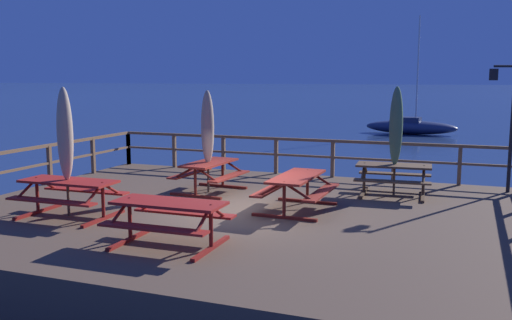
{
  "coord_description": "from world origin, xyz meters",
  "views": [
    {
      "loc": [
        4.45,
        -11.0,
        3.74
      ],
      "look_at": [
        0.0,
        0.72,
        1.89
      ],
      "focal_mm": 39.37,
      "sensor_mm": 36.0,
      "label": 1
    }
  ],
  "objects_px": {
    "picnic_table_front_left": "(209,170)",
    "sailboat_distant": "(410,126)",
    "lamp_post_hooked": "(505,108)",
    "picnic_table_front_right": "(394,173)",
    "patio_umbrella_tall_back_right": "(396,126)",
    "patio_umbrella_short_back": "(65,135)",
    "picnic_table_back_left": "(169,213)",
    "picnic_table_mid_centre": "(69,190)",
    "picnic_table_mid_left": "(297,185)",
    "patio_umbrella_tall_mid_left": "(208,128)"
  },
  "relations": [
    {
      "from": "picnic_table_front_left",
      "to": "sailboat_distant",
      "type": "xyz_separation_m",
      "value": [
        2.4,
        26.01,
        -0.93
      ]
    },
    {
      "from": "picnic_table_mid_left",
      "to": "patio_umbrella_tall_mid_left",
      "type": "bearing_deg",
      "value": 157.49
    },
    {
      "from": "picnic_table_mid_centre",
      "to": "picnic_table_back_left",
      "type": "distance_m",
      "value": 3.1
    },
    {
      "from": "lamp_post_hooked",
      "to": "picnic_table_back_left",
      "type": "bearing_deg",
      "value": -128.79
    },
    {
      "from": "picnic_table_front_right",
      "to": "lamp_post_hooked",
      "type": "height_order",
      "value": "lamp_post_hooked"
    },
    {
      "from": "picnic_table_front_left",
      "to": "picnic_table_mid_centre",
      "type": "xyz_separation_m",
      "value": [
        -1.62,
        -3.3,
        0.01
      ]
    },
    {
      "from": "picnic_table_mid_centre",
      "to": "patio_umbrella_tall_mid_left",
      "type": "bearing_deg",
      "value": 64.18
    },
    {
      "from": "picnic_table_mid_left",
      "to": "patio_umbrella_tall_back_right",
      "type": "height_order",
      "value": "patio_umbrella_tall_back_right"
    },
    {
      "from": "patio_umbrella_tall_mid_left",
      "to": "patio_umbrella_short_back",
      "type": "xyz_separation_m",
      "value": [
        -1.65,
        -3.25,
        0.08
      ]
    },
    {
      "from": "picnic_table_mid_centre",
      "to": "patio_umbrella_tall_mid_left",
      "type": "xyz_separation_m",
      "value": [
        1.59,
        3.29,
        1.06
      ]
    },
    {
      "from": "picnic_table_front_right",
      "to": "patio_umbrella_short_back",
      "type": "relative_size",
      "value": 0.7
    },
    {
      "from": "picnic_table_mid_centre",
      "to": "picnic_table_back_left",
      "type": "bearing_deg",
      "value": -19.45
    },
    {
      "from": "patio_umbrella_short_back",
      "to": "patio_umbrella_tall_mid_left",
      "type": "bearing_deg",
      "value": 63.03
    },
    {
      "from": "picnic_table_mid_centre",
      "to": "picnic_table_front_right",
      "type": "bearing_deg",
      "value": 37.03
    },
    {
      "from": "picnic_table_front_left",
      "to": "patio_umbrella_tall_back_right",
      "type": "relative_size",
      "value": 0.7
    },
    {
      "from": "picnic_table_front_right",
      "to": "picnic_table_back_left",
      "type": "height_order",
      "value": "same"
    },
    {
      "from": "picnic_table_back_left",
      "to": "sailboat_distant",
      "type": "relative_size",
      "value": 0.25
    },
    {
      "from": "picnic_table_front_left",
      "to": "sailboat_distant",
      "type": "relative_size",
      "value": 0.24
    },
    {
      "from": "patio_umbrella_tall_back_right",
      "to": "sailboat_distant",
      "type": "height_order",
      "value": "sailboat_distant"
    },
    {
      "from": "picnic_table_back_left",
      "to": "patio_umbrella_short_back",
      "type": "relative_size",
      "value": 0.73
    },
    {
      "from": "picnic_table_mid_left",
      "to": "sailboat_distant",
      "type": "bearing_deg",
      "value": 90.41
    },
    {
      "from": "picnic_table_mid_left",
      "to": "patio_umbrella_short_back",
      "type": "height_order",
      "value": "patio_umbrella_short_back"
    },
    {
      "from": "picnic_table_front_right",
      "to": "picnic_table_front_left",
      "type": "distance_m",
      "value": 4.53
    },
    {
      "from": "picnic_table_front_right",
      "to": "lamp_post_hooked",
      "type": "relative_size",
      "value": 0.58
    },
    {
      "from": "picnic_table_front_left",
      "to": "sailboat_distant",
      "type": "bearing_deg",
      "value": 84.72
    },
    {
      "from": "picnic_table_mid_centre",
      "to": "sailboat_distant",
      "type": "relative_size",
      "value": 0.26
    },
    {
      "from": "patio_umbrella_tall_back_right",
      "to": "lamp_post_hooked",
      "type": "height_order",
      "value": "lamp_post_hooked"
    },
    {
      "from": "sailboat_distant",
      "to": "picnic_table_mid_left",
      "type": "bearing_deg",
      "value": -89.59
    },
    {
      "from": "picnic_table_front_right",
      "to": "picnic_table_front_left",
      "type": "relative_size",
      "value": 1.0
    },
    {
      "from": "patio_umbrella_tall_back_right",
      "to": "picnic_table_front_right",
      "type": "bearing_deg",
      "value": -100.84
    },
    {
      "from": "lamp_post_hooked",
      "to": "picnic_table_mid_left",
      "type": "bearing_deg",
      "value": -139.23
    },
    {
      "from": "patio_umbrella_tall_back_right",
      "to": "patio_umbrella_tall_mid_left",
      "type": "relative_size",
      "value": 1.04
    },
    {
      "from": "picnic_table_mid_centre",
      "to": "lamp_post_hooked",
      "type": "distance_m",
      "value": 10.39
    },
    {
      "from": "patio_umbrella_short_back",
      "to": "lamp_post_hooked",
      "type": "distance_m",
      "value": 10.31
    },
    {
      "from": "picnic_table_back_left",
      "to": "patio_umbrella_tall_mid_left",
      "type": "relative_size",
      "value": 0.76
    },
    {
      "from": "picnic_table_back_left",
      "to": "patio_umbrella_tall_mid_left",
      "type": "bearing_deg",
      "value": 107.17
    },
    {
      "from": "picnic_table_front_right",
      "to": "picnic_table_front_left",
      "type": "height_order",
      "value": "same"
    },
    {
      "from": "picnic_table_back_left",
      "to": "patio_umbrella_short_back",
      "type": "height_order",
      "value": "patio_umbrella_short_back"
    },
    {
      "from": "picnic_table_mid_left",
      "to": "patio_umbrella_tall_mid_left",
      "type": "height_order",
      "value": "patio_umbrella_tall_mid_left"
    },
    {
      "from": "picnic_table_back_left",
      "to": "lamp_post_hooked",
      "type": "height_order",
      "value": "lamp_post_hooked"
    },
    {
      "from": "picnic_table_back_left",
      "to": "picnic_table_mid_left",
      "type": "relative_size",
      "value": 0.96
    },
    {
      "from": "picnic_table_back_left",
      "to": "sailboat_distant",
      "type": "distance_m",
      "value": 30.38
    },
    {
      "from": "patio_umbrella_tall_mid_left",
      "to": "sailboat_distant",
      "type": "xyz_separation_m",
      "value": [
        2.43,
        26.03,
        -1.99
      ]
    },
    {
      "from": "picnic_table_mid_centre",
      "to": "sailboat_distant",
      "type": "xyz_separation_m",
      "value": [
        4.02,
        29.31,
        -0.94
      ]
    },
    {
      "from": "picnic_table_front_left",
      "to": "lamp_post_hooked",
      "type": "relative_size",
      "value": 0.58
    },
    {
      "from": "picnic_table_back_left",
      "to": "patio_umbrella_tall_mid_left",
      "type": "xyz_separation_m",
      "value": [
        -1.33,
        4.32,
        1.06
      ]
    },
    {
      "from": "picnic_table_front_right",
      "to": "patio_umbrella_tall_back_right",
      "type": "bearing_deg",
      "value": 79.16
    },
    {
      "from": "picnic_table_front_right",
      "to": "patio_umbrella_short_back",
      "type": "height_order",
      "value": "patio_umbrella_short_back"
    },
    {
      "from": "lamp_post_hooked",
      "to": "patio_umbrella_short_back",
      "type": "bearing_deg",
      "value": -145.71
    },
    {
      "from": "picnic_table_front_right",
      "to": "sailboat_distant",
      "type": "bearing_deg",
      "value": 94.51
    }
  ]
}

